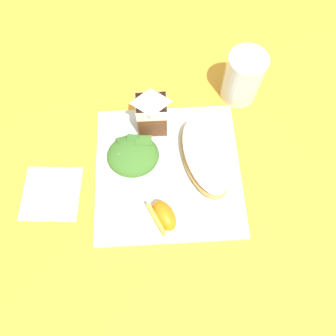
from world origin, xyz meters
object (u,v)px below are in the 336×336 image
(drinking_clear_cup, at_px, (243,77))
(orange_wedge_front, at_px, (163,216))
(cheesy_pizza_bread, at_px, (204,158))
(paper_napkin, at_px, (51,193))
(white_plate, at_px, (168,171))
(green_salad_pile, at_px, (133,155))
(milk_carton, at_px, (152,111))

(drinking_clear_cup, bearing_deg, orange_wedge_front, -122.77)
(cheesy_pizza_bread, height_order, paper_napkin, cheesy_pizza_bread)
(cheesy_pizza_bread, xyz_separation_m, drinking_clear_cup, (0.09, 0.17, 0.02))
(white_plate, distance_m, paper_napkin, 0.23)
(white_plate, relative_size, cheesy_pizza_bread, 1.53)
(green_salad_pile, xyz_separation_m, paper_napkin, (-0.16, -0.06, -0.03))
(white_plate, bearing_deg, orange_wedge_front, -98.14)
(white_plate, bearing_deg, cheesy_pizza_bread, 11.07)
(green_salad_pile, distance_m, drinking_clear_cup, 0.28)
(orange_wedge_front, distance_m, drinking_clear_cup, 0.33)
(orange_wedge_front, distance_m, paper_napkin, 0.23)
(green_salad_pile, bearing_deg, orange_wedge_front, -66.77)
(white_plate, distance_m, green_salad_pile, 0.08)
(cheesy_pizza_bread, relative_size, orange_wedge_front, 2.63)
(paper_napkin, relative_size, drinking_clear_cup, 1.01)
(cheesy_pizza_bread, distance_m, paper_napkin, 0.30)
(green_salad_pile, xyz_separation_m, orange_wedge_front, (0.05, -0.12, -0.00))
(orange_wedge_front, height_order, drinking_clear_cup, drinking_clear_cup)
(green_salad_pile, relative_size, orange_wedge_front, 1.43)
(milk_carton, bearing_deg, orange_wedge_front, -86.45)
(drinking_clear_cup, bearing_deg, cheesy_pizza_bread, -119.27)
(green_salad_pile, distance_m, paper_napkin, 0.18)
(drinking_clear_cup, bearing_deg, milk_carton, -155.89)
(paper_napkin, distance_m, drinking_clear_cup, 0.45)
(milk_carton, bearing_deg, green_salad_pile, -119.45)
(white_plate, xyz_separation_m, orange_wedge_front, (-0.01, -0.10, 0.03))
(milk_carton, height_order, orange_wedge_front, milk_carton)
(orange_wedge_front, bearing_deg, drinking_clear_cup, 57.23)
(white_plate, bearing_deg, drinking_clear_cup, 47.81)
(paper_napkin, xyz_separation_m, drinking_clear_cup, (0.39, 0.21, 0.05))
(green_salad_pile, xyz_separation_m, drinking_clear_cup, (0.23, 0.16, 0.02))
(white_plate, bearing_deg, milk_carton, 104.81)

